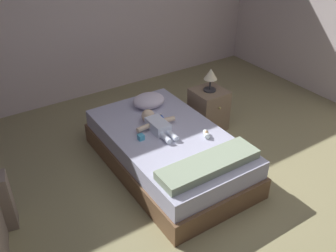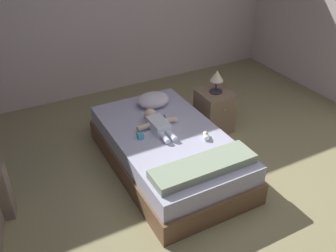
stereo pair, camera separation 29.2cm
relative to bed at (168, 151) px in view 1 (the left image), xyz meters
name	(u,v)px [view 1 (the left image)]	position (x,y,z in m)	size (l,w,h in m)	color
ground_plane	(210,204)	(0.02, -0.75, -0.22)	(8.00, 8.00, 0.00)	#968F63
wall_behind_bed	(81,3)	(0.02, 2.25, 1.16)	(8.00, 0.12, 2.77)	silver
bed	(168,151)	(0.00, 0.00, 0.00)	(1.17, 2.02, 0.45)	brown
pillow	(149,101)	(0.14, 0.65, 0.31)	(0.40, 0.33, 0.16)	silver
baby	(156,124)	(-0.05, 0.17, 0.29)	(0.49, 0.60, 0.15)	silver
toothbrush	(163,117)	(0.13, 0.32, 0.24)	(0.04, 0.15, 0.02)	blue
nightstand	(208,109)	(0.91, 0.42, 0.05)	(0.41, 0.44, 0.55)	#806952
lamp	(211,76)	(0.91, 0.42, 0.53)	(0.17, 0.17, 0.30)	#333338
blanket	(209,164)	(0.00, -0.71, 0.28)	(1.05, 0.31, 0.09)	#96A98C
toy_block	(141,137)	(-0.30, 0.06, 0.26)	(0.06, 0.06, 0.06)	#46ABD6
baby_bottle	(206,134)	(0.32, -0.27, 0.26)	(0.10, 0.12, 0.08)	white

